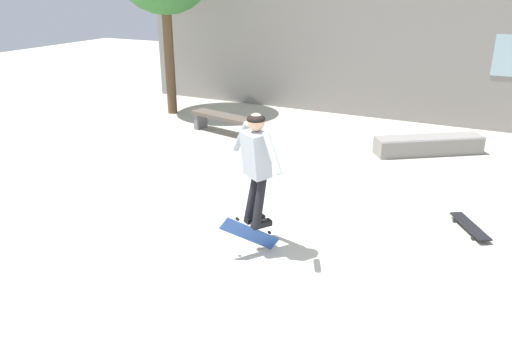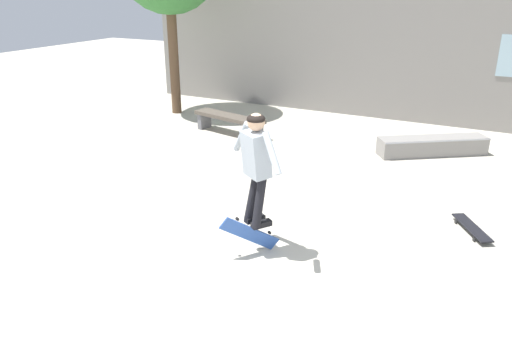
% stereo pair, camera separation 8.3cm
% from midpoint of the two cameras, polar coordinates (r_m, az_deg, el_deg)
% --- Properties ---
extents(ground_plane, '(40.00, 40.00, 0.00)m').
position_cam_midpoint_polar(ground_plane, '(5.67, -1.03, -13.57)').
color(ground_plane, beige).
extents(building_backdrop, '(15.19, 0.52, 4.61)m').
position_cam_midpoint_polar(building_backdrop, '(12.86, 16.98, 14.72)').
color(building_backdrop, gray).
rests_on(building_backdrop, ground_plane).
extents(park_bench, '(1.88, 0.79, 0.44)m').
position_cam_midpoint_polar(park_bench, '(11.30, -3.69, 6.37)').
color(park_bench, brown).
rests_on(park_bench, ground_plane).
extents(skate_ledge, '(2.05, 1.62, 0.36)m').
position_cam_midpoint_polar(skate_ledge, '(10.59, 18.91, 3.36)').
color(skate_ledge, gray).
rests_on(skate_ledge, ground_plane).
extents(skater, '(0.96, 0.68, 1.44)m').
position_cam_midpoint_polar(skater, '(5.97, -0.39, 1.82)').
color(skater, '#9EA8B2').
extents(skateboard_flipping, '(0.58, 0.57, 0.59)m').
position_cam_midpoint_polar(skateboard_flipping, '(6.30, -1.09, -6.62)').
color(skateboard_flipping, '#2D519E').
extents(skateboard_resting, '(0.61, 0.82, 0.08)m').
position_cam_midpoint_polar(skateboard_resting, '(7.57, 22.97, -5.28)').
color(skateboard_resting, black).
rests_on(skateboard_resting, ground_plane).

